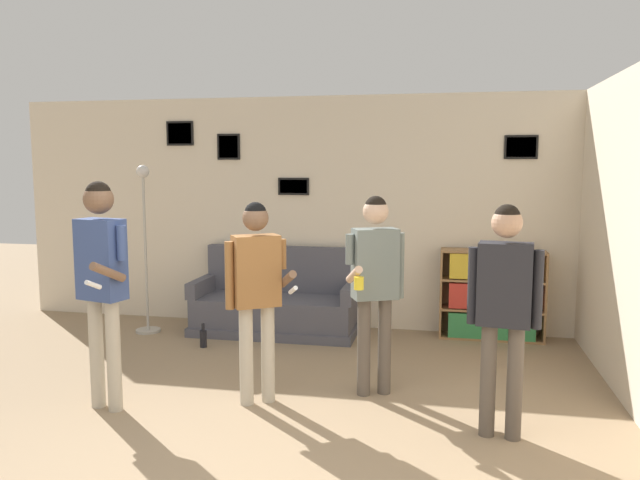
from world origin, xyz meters
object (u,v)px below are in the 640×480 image
object	(u,v)px
person_watcher_holding_cup	(375,274)
couch	(276,305)
person_player_foreground_center	(256,282)
bookshelf	(492,295)
bottle_on_floor	(203,338)
drinking_cup	(506,246)
floor_lamp	(145,246)
person_spectator_near_bookshelf	(504,297)
person_player_foreground_left	(101,269)

from	to	relation	value
person_watcher_holding_cup	couch	bearing A→B (deg)	127.35
couch	person_player_foreground_center	distance (m)	2.27
bookshelf	bottle_on_floor	size ratio (longest dim) A/B	4.37
drinking_cup	person_watcher_holding_cup	bearing A→B (deg)	-122.01
floor_lamp	couch	bearing A→B (deg)	12.07
person_spectator_near_bookshelf	drinking_cup	xyz separation A→B (m)	(0.24, 2.58, 0.03)
person_spectator_near_bookshelf	bottle_on_floor	xyz separation A→B (m)	(-2.88, 1.63, -0.91)
person_player_foreground_left	floor_lamp	bearing A→B (deg)	108.95
person_watcher_holding_cup	drinking_cup	size ratio (longest dim) A/B	16.59
person_watcher_holding_cup	bookshelf	bearing A→B (deg)	60.94
couch	drinking_cup	size ratio (longest dim) A/B	18.62
person_player_foreground_center	person_spectator_near_bookshelf	size ratio (longest dim) A/B	0.99
couch	person_watcher_holding_cup	world-z (taller)	person_watcher_holding_cup
bookshelf	person_watcher_holding_cup	distance (m)	2.27
drinking_cup	floor_lamp	bearing A→B (deg)	-172.85
bookshelf	person_watcher_holding_cup	world-z (taller)	person_watcher_holding_cup
drinking_cup	bottle_on_floor	bearing A→B (deg)	-163.15
person_watcher_holding_cup	drinking_cup	bearing A→B (deg)	57.99
couch	drinking_cup	xyz separation A→B (m)	(2.53, 0.19, 0.73)
floor_lamp	person_player_foreground_left	bearing A→B (deg)	-71.05
bookshelf	person_player_foreground_left	xyz separation A→B (m)	(-3.10, -2.66, 0.62)
bottle_on_floor	drinking_cup	distance (m)	3.39
person_watcher_holding_cup	floor_lamp	bearing A→B (deg)	152.74
floor_lamp	drinking_cup	bearing A→B (deg)	7.15
person_spectator_near_bookshelf	drinking_cup	distance (m)	2.59
person_player_foreground_left	bottle_on_floor	size ratio (longest dim) A/B	6.99
couch	bookshelf	bearing A→B (deg)	4.52
floor_lamp	drinking_cup	size ratio (longest dim) A/B	19.04
person_player_foreground_left	drinking_cup	xyz separation A→B (m)	(3.24, 2.66, -0.08)
couch	drinking_cup	distance (m)	2.64
bookshelf	person_spectator_near_bookshelf	xyz separation A→B (m)	(-0.10, -2.58, 0.52)
person_player_foreground_center	drinking_cup	bearing A→B (deg)	47.65
person_player_foreground_left	bottle_on_floor	xyz separation A→B (m)	(0.11, 1.72, -1.02)
couch	drinking_cup	bearing A→B (deg)	4.29
person_spectator_near_bookshelf	drinking_cup	bearing A→B (deg)	84.74
bottle_on_floor	drinking_cup	size ratio (longest dim) A/B	2.56
couch	person_spectator_near_bookshelf	xyz separation A→B (m)	(2.29, -2.39, 0.70)
person_spectator_near_bookshelf	bookshelf	bearing A→B (deg)	87.70
drinking_cup	couch	bearing A→B (deg)	-175.71
bookshelf	person_spectator_near_bookshelf	bearing A→B (deg)	-92.30
bottle_on_floor	person_player_foreground_center	bearing A→B (deg)	-53.21
person_player_foreground_left	person_player_foreground_center	distance (m)	1.19
person_player_foreground_left	person_spectator_near_bookshelf	xyz separation A→B (m)	(3.00, 0.08, -0.11)
person_player_foreground_center	bottle_on_floor	bearing A→B (deg)	126.79
person_player_foreground_left	person_player_foreground_center	size ratio (longest dim) A/B	1.10
floor_lamp	bottle_on_floor	size ratio (longest dim) A/B	7.45
person_player_foreground_left	couch	bearing A→B (deg)	74.10
person_watcher_holding_cup	person_spectator_near_bookshelf	world-z (taller)	person_watcher_holding_cup
bottle_on_floor	drinking_cup	world-z (taller)	drinking_cup
floor_lamp	person_watcher_holding_cup	world-z (taller)	floor_lamp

